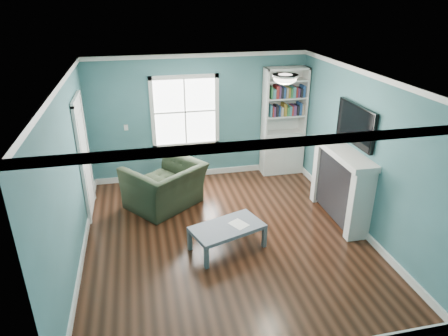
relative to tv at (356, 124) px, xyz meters
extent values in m
plane|color=black|center=(-2.20, -0.20, -1.72)|extent=(5.00, 5.00, 0.00)
plane|color=#38686C|center=(-2.20, 2.30, -0.43)|extent=(4.50, 0.00, 4.50)
plane|color=#38686C|center=(-2.20, -2.70, -0.43)|extent=(4.50, 0.00, 4.50)
plane|color=#38686C|center=(-4.45, -0.20, -0.43)|extent=(0.00, 5.00, 5.00)
plane|color=#38686C|center=(0.05, -0.20, -0.43)|extent=(0.00, 5.00, 5.00)
plane|color=white|center=(-2.20, -0.20, 0.88)|extent=(5.00, 5.00, 0.00)
cube|color=white|center=(-2.20, 2.28, -1.66)|extent=(4.50, 0.03, 0.12)
cube|color=white|center=(-4.44, -0.20, -1.66)|extent=(0.03, 5.00, 0.12)
cube|color=white|center=(0.03, -0.20, -1.66)|extent=(0.03, 5.00, 0.12)
cube|color=white|center=(-2.20, 2.28, 0.84)|extent=(4.50, 0.04, 0.08)
cube|color=white|center=(-2.20, -2.68, 0.84)|extent=(4.50, 0.04, 0.08)
cube|color=white|center=(-4.43, -0.20, 0.84)|extent=(0.04, 5.00, 0.08)
cube|color=white|center=(0.03, -0.20, 0.84)|extent=(0.04, 5.00, 0.08)
cube|color=white|center=(-2.50, 2.29, -0.27)|extent=(1.24, 0.01, 1.34)
cube|color=white|center=(-3.16, 2.28, -0.27)|extent=(0.08, 0.06, 1.50)
cube|color=white|center=(-1.84, 2.28, -0.27)|extent=(0.08, 0.06, 1.50)
cube|color=white|center=(-2.50, 2.28, -0.98)|extent=(1.40, 0.06, 0.08)
cube|color=white|center=(-2.50, 2.28, 0.44)|extent=(1.40, 0.06, 0.08)
cube|color=white|center=(-2.50, 2.28, -0.27)|extent=(1.24, 0.03, 0.03)
cube|color=white|center=(-2.50, 2.28, -0.27)|extent=(0.03, 0.03, 1.34)
cube|color=silver|center=(-0.43, 2.10, -1.27)|extent=(0.90, 0.35, 0.90)
cube|color=silver|center=(-0.86, 2.10, -0.12)|extent=(0.04, 0.35, 1.40)
cube|color=silver|center=(0.00, 2.10, -0.12)|extent=(0.04, 0.35, 1.40)
cube|color=silver|center=(-0.43, 2.26, -0.12)|extent=(0.90, 0.02, 1.40)
cube|color=silver|center=(-0.43, 2.10, 0.55)|extent=(0.90, 0.35, 0.04)
cube|color=silver|center=(-0.43, 2.10, -0.80)|extent=(0.84, 0.33, 0.03)
cube|color=silver|center=(-0.43, 2.10, -0.42)|extent=(0.84, 0.33, 0.03)
cube|color=silver|center=(-0.43, 2.10, -0.04)|extent=(0.84, 0.33, 0.03)
cube|color=silver|center=(-0.43, 2.10, 0.32)|extent=(0.84, 0.33, 0.03)
cube|color=teal|center=(-0.43, 2.08, -0.30)|extent=(0.70, 0.25, 0.22)
cube|color=maroon|center=(-0.43, 2.08, 0.08)|extent=(0.70, 0.25, 0.22)
cylinder|color=beige|center=(-0.43, 2.05, 0.46)|extent=(0.26, 0.06, 0.26)
cube|color=black|center=(-0.11, 0.00, -1.12)|extent=(0.30, 1.20, 1.10)
cube|color=black|center=(-0.13, 0.00, -1.32)|extent=(0.22, 0.65, 0.70)
cube|color=silver|center=(-0.13, -0.67, -1.12)|extent=(0.36, 0.16, 1.20)
cube|color=silver|center=(-0.13, 0.67, -1.12)|extent=(0.36, 0.16, 1.20)
cube|color=silver|center=(-0.15, 0.00, -0.47)|extent=(0.44, 1.58, 0.10)
cube|color=black|center=(0.00, 0.00, 0.00)|extent=(0.06, 1.10, 0.65)
cube|color=silver|center=(-4.43, 1.20, -0.70)|extent=(0.04, 0.80, 2.05)
cube|color=white|center=(-4.42, 0.75, -0.70)|extent=(0.05, 0.08, 2.13)
cube|color=white|center=(-4.42, 1.65, -0.70)|extent=(0.05, 0.08, 2.13)
cube|color=white|center=(-4.42, 1.20, 0.36)|extent=(0.05, 0.98, 0.08)
sphere|color=#BF8C3F|center=(-4.37, 1.50, -0.77)|extent=(0.07, 0.07, 0.07)
ellipsoid|color=white|center=(-1.30, -0.10, 0.82)|extent=(0.34, 0.34, 0.15)
cylinder|color=white|center=(-1.30, -0.10, 0.86)|extent=(0.38, 0.38, 0.03)
cube|color=white|center=(-3.70, 2.28, -0.52)|extent=(0.08, 0.01, 0.12)
imported|color=black|center=(-3.07, 1.08, -1.17)|extent=(1.51, 1.43, 1.11)
cube|color=#535D63|center=(-2.65, -0.91, -1.56)|extent=(0.08, 0.08, 0.34)
cube|color=#535D63|center=(-1.67, -0.58, -1.56)|extent=(0.08, 0.08, 0.34)
cube|color=#535D63|center=(-2.82, -0.40, -1.56)|extent=(0.08, 0.08, 0.34)
cube|color=#535D63|center=(-1.84, -0.07, -1.56)|extent=(0.08, 0.08, 0.34)
cube|color=slate|center=(-2.24, -0.49, -1.36)|extent=(1.23, 0.92, 0.06)
cube|color=white|center=(-2.06, -0.48, -1.32)|extent=(0.33, 0.35, 0.00)
camera|label=1|loc=(-3.41, -5.59, 1.98)|focal=32.00mm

